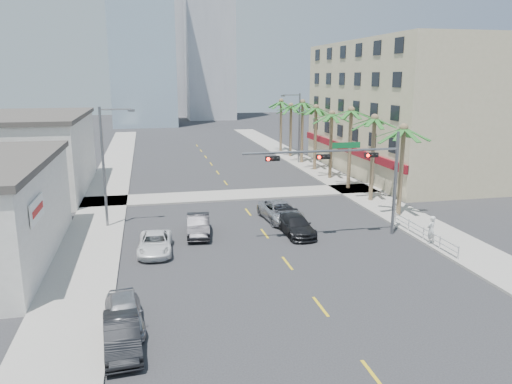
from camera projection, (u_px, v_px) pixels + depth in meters
ground at (308, 290)px, 26.56m from camera, size 260.00×260.00×0.00m
sidewalk_right at (362, 193)px, 48.07m from camera, size 4.00×120.00×0.15m
sidewalk_left at (103, 207)px, 43.05m from camera, size 4.00×120.00×0.15m
sidewalk_cross at (235, 195)px, 47.47m from camera, size 80.00×4.00×0.15m
building_right at (409, 108)px, 57.99m from camera, size 15.25×28.00×15.00m
building_left_far at (26, 156)px, 48.30m from camera, size 11.00×18.00×7.20m
tower_far_left at (141, 16)px, 109.80m from camera, size 14.00×14.00×48.00m
tower_far_right at (208, 0)px, 126.26m from camera, size 12.00×12.00×60.00m
tower_far_center at (160, 40)px, 140.06m from camera, size 16.00×16.00×42.00m
traffic_signal_mast at (354, 167)px, 34.18m from camera, size 11.12×0.54×7.20m
palm_tree_0 at (404, 129)px, 38.79m from camera, size 4.80×4.80×7.80m
palm_tree_1 at (375, 119)px, 43.66m from camera, size 4.80×4.80×8.16m
palm_tree_2 at (351, 111)px, 48.53m from camera, size 4.80×4.80×8.52m
palm_tree_3 at (332, 115)px, 53.63m from camera, size 4.80×4.80×7.80m
palm_tree_4 at (316, 108)px, 58.50m from camera, size 4.80×4.80×8.16m
palm_tree_5 at (303, 103)px, 63.36m from camera, size 4.80×4.80×8.52m
palm_tree_6 at (291, 106)px, 68.47m from camera, size 4.80×4.80×7.80m
palm_tree_7 at (281, 102)px, 73.34m from camera, size 4.80×4.80×8.16m
streetlight_left at (106, 161)px, 36.43m from camera, size 2.55×0.25×9.00m
streetlight_right at (298, 125)px, 63.86m from camera, size 2.55×0.25×9.00m
guardrail at (424, 232)px, 34.27m from camera, size 0.08×8.08×1.00m
car_parked_near at (124, 312)px, 22.55m from camera, size 2.04×4.27×1.41m
car_parked_mid at (122, 335)px, 20.58m from camera, size 1.77×4.23×1.36m
car_parked_far at (155, 243)px, 32.07m from camera, size 2.39×4.68×1.26m
car_lane_left at (198, 225)px, 35.55m from camera, size 1.99×4.62×1.48m
car_lane_center at (280, 211)px, 39.18m from camera, size 2.94×5.58×1.50m
car_lane_right at (296, 225)px, 35.74m from camera, size 2.01×4.73×1.36m
pedestrian at (431, 230)px, 33.34m from camera, size 0.82×0.70×1.91m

